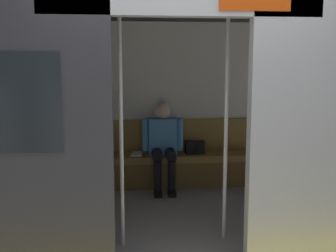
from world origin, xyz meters
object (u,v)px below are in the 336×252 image
train_car (159,74)px  handbag (195,147)px  person_seated (163,140)px  book (137,154)px  bench_seat (159,162)px  grab_pole_door (121,128)px  grab_pole_far (226,125)px

train_car → handbag: size_ratio=24.62×
person_seated → book: 0.41m
train_car → bench_seat: (-0.08, -1.03, -1.23)m
train_car → handbag: bearing=-118.7°
grab_pole_door → grab_pole_far: 0.98m
bench_seat → grab_pole_door: 2.05m
handbag → book: (0.80, 0.02, -0.07)m
bench_seat → person_seated: 0.33m
person_seated → train_car: bearing=81.9°
handbag → book: bearing=1.7°
person_seated → grab_pole_door: 1.91m
grab_pole_door → person_seated: bearing=-107.0°
book → handbag: bearing=-170.5°
handbag → grab_pole_far: bearing=89.6°
book → grab_pole_door: bearing=91.9°
person_seated → grab_pole_door: (0.54, 1.78, 0.45)m
bench_seat → person_seated: person_seated is taller
book → grab_pole_far: 2.05m
train_car → grab_pole_far: (-0.57, 0.73, -0.45)m
train_car → person_seated: size_ratio=5.47×
train_car → grab_pole_door: train_car is taller
book → grab_pole_far: size_ratio=0.10×
train_car → person_seated: (-0.14, -0.98, -0.90)m
book → person_seated: bearing=176.3°
handbag → bench_seat: bearing=4.9°
book → grab_pole_far: bearing=121.6°
bench_seat → handbag: handbag is taller
grab_pole_door → grab_pole_far: (-0.98, -0.07, 0.00)m
grab_pole_door → book: bearing=-95.9°
person_seated → handbag: 0.48m
train_car → handbag: 1.60m
train_car → grab_pole_far: size_ratio=2.88×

